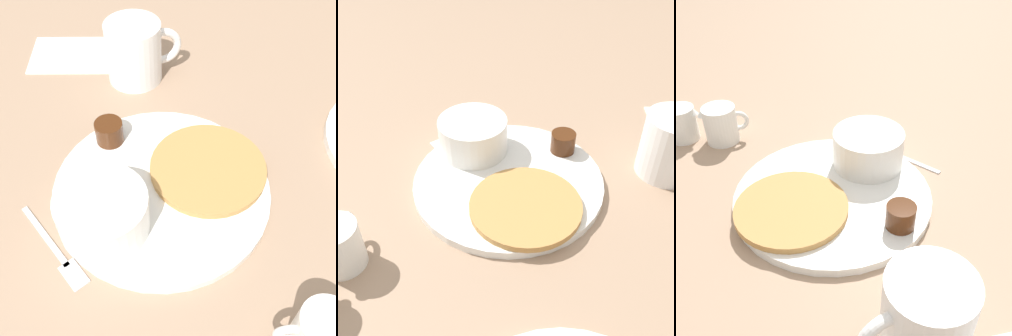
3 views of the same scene
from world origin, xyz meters
TOP-DOWN VIEW (x-y plane):
  - ground_plane at (0.00, 0.00)m, footprint 4.00×4.00m
  - plate at (0.00, 0.00)m, footprint 0.27×0.27m
  - pancake_stack at (0.06, 0.01)m, footprint 0.15×0.15m
  - bowl at (-0.08, -0.04)m, footprint 0.10×0.10m
  - syrup_cup at (-0.05, 0.09)m, footprint 0.04×0.04m
  - butter_ramekin at (-0.09, -0.03)m, footprint 0.05×0.05m
  - coffee_mug at (0.02, 0.23)m, footprint 0.12×0.09m
  - creamer_pitcher_near at (0.10, -0.22)m, footprint 0.08×0.05m
  - fork at (-0.13, -0.06)m, footprint 0.07×0.13m
  - napkin at (-0.08, 0.32)m, footprint 0.16×0.13m

SIDE VIEW (x-z plane):
  - ground_plane at x=0.00m, z-range 0.00..0.00m
  - fork at x=-0.13m, z-range 0.00..0.00m
  - napkin at x=-0.08m, z-range 0.00..0.00m
  - plate at x=0.00m, z-range 0.00..0.01m
  - pancake_stack at x=0.06m, z-range 0.01..0.02m
  - syrup_cup at x=-0.05m, z-range 0.01..0.04m
  - butter_ramekin at x=-0.09m, z-range 0.01..0.06m
  - creamer_pitcher_near at x=0.10m, z-range 0.00..0.06m
  - bowl at x=-0.08m, z-range 0.01..0.07m
  - coffee_mug at x=0.02m, z-range 0.00..0.09m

